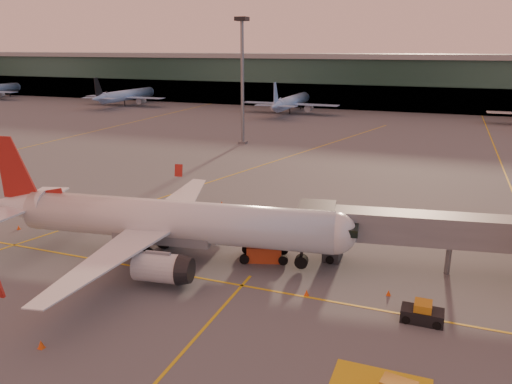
% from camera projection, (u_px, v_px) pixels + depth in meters
% --- Properties ---
extents(ground, '(600.00, 600.00, 0.00)m').
position_uv_depth(ground, '(162.00, 302.00, 40.43)').
color(ground, '#4C4F54').
rests_on(ground, ground).
extents(taxi_markings, '(100.12, 173.00, 0.01)m').
position_uv_depth(taxi_markings, '(264.00, 171.00, 82.83)').
color(taxi_markings, gold).
rests_on(taxi_markings, ground).
extents(terminal, '(400.00, 20.00, 17.60)m').
position_uv_depth(terminal, '(385.00, 81.00, 165.11)').
color(terminal, '#19382D').
rests_on(terminal, ground).
extents(mast_west_near, '(2.40, 2.40, 25.60)m').
position_uv_depth(mast_west_near, '(242.00, 72.00, 102.28)').
color(mast_west_near, slate).
rests_on(mast_west_near, ground).
extents(distant_aircraft_row, '(350.00, 34.00, 13.00)m').
position_uv_depth(distant_aircraft_row, '(412.00, 119.00, 142.53)').
color(distant_aircraft_row, '#88AEE4').
rests_on(distant_aircraft_row, ground).
extents(main_airplane, '(37.66, 34.09, 11.38)m').
position_uv_depth(main_airplane, '(163.00, 222.00, 48.04)').
color(main_airplane, silver).
rests_on(main_airplane, ground).
extents(jet_bridge, '(28.56, 7.71, 5.70)m').
position_uv_depth(jet_bridge, '(468.00, 234.00, 44.25)').
color(jet_bridge, slate).
rests_on(jet_bridge, ground).
extents(catering_truck, '(6.44, 4.21, 4.62)m').
position_uv_depth(catering_truck, '(262.00, 234.00, 47.91)').
color(catering_truck, '#BF3F1B').
rests_on(catering_truck, ground).
extents(pushback_tug, '(3.10, 1.69, 1.59)m').
position_uv_depth(pushback_tug, '(422.00, 314.00, 37.38)').
color(pushback_tug, black).
rests_on(pushback_tug, ground).
extents(cone_nose, '(0.38, 0.38, 0.49)m').
position_uv_depth(cone_nose, '(389.00, 293.00, 41.44)').
color(cone_nose, '#E74B0C').
rests_on(cone_nose, ground).
extents(cone_tail, '(0.39, 0.39, 0.50)m').
position_uv_depth(cone_tail, '(19.00, 227.00, 56.41)').
color(cone_tail, '#E74B0C').
rests_on(cone_tail, ground).
extents(cone_wing_right, '(0.48, 0.48, 0.61)m').
position_uv_depth(cone_wing_right, '(41.00, 344.00, 34.17)').
color(cone_wing_right, '#E74B0C').
rests_on(cone_wing_right, ground).
extents(cone_wing_left, '(0.40, 0.40, 0.50)m').
position_uv_depth(cone_wing_left, '(222.00, 203.00, 65.19)').
color(cone_wing_left, '#E74B0C').
rests_on(cone_wing_left, ground).
extents(cone_fwd, '(0.41, 0.41, 0.52)m').
position_uv_depth(cone_fwd, '(307.00, 293.00, 41.41)').
color(cone_fwd, '#E74B0C').
rests_on(cone_fwd, ground).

